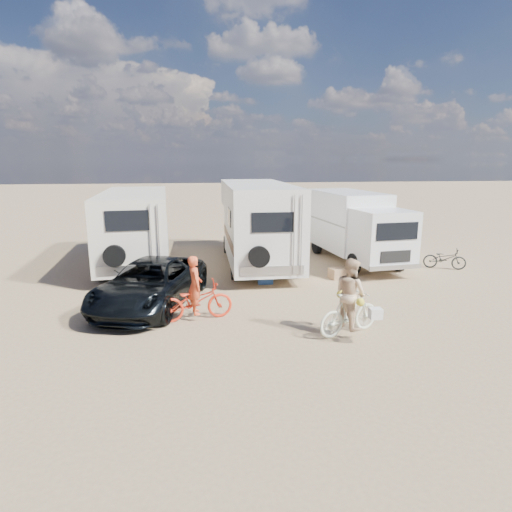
{
  "coord_description": "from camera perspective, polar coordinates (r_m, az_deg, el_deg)",
  "views": [
    {
      "loc": [
        -2.61,
        -10.08,
        4.2
      ],
      "look_at": [
        -0.88,
        2.67,
        1.3
      ],
      "focal_mm": 30.13,
      "sensor_mm": 36.0,
      "label": 1
    }
  ],
  "objects": [
    {
      "name": "crate",
      "position": [
        15.76,
        10.65,
        -2.28
      ],
      "size": [
        0.57,
        0.57,
        0.37
      ],
      "primitive_type": "cube",
      "rotation": [
        0.0,
        0.0,
        0.25
      ],
      "color": "#9B7650",
      "rests_on": "ground"
    },
    {
      "name": "rider_man",
      "position": [
        11.51,
        -8.08,
        -4.69
      ],
      "size": [
        0.47,
        0.63,
        1.57
      ],
      "primitive_type": "imported",
      "rotation": [
        0.0,
        0.0,
        1.75
      ],
      "color": "#E65128",
      "rests_on": "ground"
    },
    {
      "name": "dark_suv",
      "position": [
        12.89,
        -13.86,
        -3.6
      ],
      "size": [
        3.58,
        5.24,
        1.33
      ],
      "primitive_type": "imported",
      "rotation": [
        0.0,
        0.0,
        -0.31
      ],
      "color": "black",
      "rests_on": "ground"
    },
    {
      "name": "rv_main",
      "position": [
        17.37,
        0.14,
        4.2
      ],
      "size": [
        2.51,
        7.53,
        3.27
      ],
      "primitive_type": null,
      "rotation": [
        0.0,
        0.0,
        -0.01
      ],
      "color": "white",
      "rests_on": "ground"
    },
    {
      "name": "box_truck",
      "position": [
        18.3,
        13.06,
        3.66
      ],
      "size": [
        2.74,
        6.42,
        2.86
      ],
      "primitive_type": null,
      "rotation": [
        0.0,
        0.0,
        0.1
      ],
      "color": "silver",
      "rests_on": "ground"
    },
    {
      "name": "bike_parked",
      "position": [
        18.37,
        23.76,
        -0.3
      ],
      "size": [
        1.65,
        1.19,
        0.82
      ],
      "primitive_type": "imported",
      "rotation": [
        0.0,
        0.0,
        1.11
      ],
      "color": "black",
      "rests_on": "ground"
    },
    {
      "name": "rv_left",
      "position": [
        17.84,
        -15.68,
        3.43
      ],
      "size": [
        2.96,
        7.21,
        2.95
      ],
      "primitive_type": null,
      "rotation": [
        0.0,
        0.0,
        0.07
      ],
      "color": "beige",
      "rests_on": "ground"
    },
    {
      "name": "bike_man",
      "position": [
        11.59,
        -8.04,
        -5.94
      ],
      "size": [
        2.07,
        1.03,
        1.04
      ],
      "primitive_type": "imported",
      "rotation": [
        0.0,
        0.0,
        1.75
      ],
      "color": "red",
      "rests_on": "ground"
    },
    {
      "name": "bike_woman",
      "position": [
        10.81,
        12.3,
        -7.41
      ],
      "size": [
        1.85,
        1.14,
        1.07
      ],
      "primitive_type": "imported",
      "rotation": [
        0.0,
        0.0,
        1.95
      ],
      "color": "beige",
      "rests_on": "ground"
    },
    {
      "name": "ground",
      "position": [
        11.23,
        6.4,
        -9.35
      ],
      "size": [
        140.0,
        140.0,
        0.0
      ],
      "primitive_type": "plane",
      "color": "tan",
      "rests_on": "ground"
    },
    {
      "name": "cooler",
      "position": [
        14.87,
        1.24,
        -2.9
      ],
      "size": [
        0.52,
        0.39,
        0.4
      ],
      "primitive_type": "cube",
      "rotation": [
        0.0,
        0.0,
        -0.04
      ],
      "color": "#26498A",
      "rests_on": "ground"
    },
    {
      "name": "rider_woman",
      "position": [
        10.71,
        12.38,
        -5.77
      ],
      "size": [
        0.92,
        1.02,
        1.73
      ],
      "primitive_type": "imported",
      "rotation": [
        0.0,
        0.0,
        1.95
      ],
      "color": "#D8B48B",
      "rests_on": "ground"
    }
  ]
}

